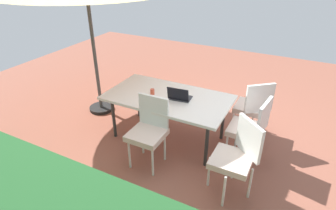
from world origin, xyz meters
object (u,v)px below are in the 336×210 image
object	(u,v)px
laptop	(179,96)
chair_northwest	(236,155)
dining_table	(168,99)
chair_southwest	(253,106)
chair_west	(251,127)
chair_north	(149,129)
cup	(152,92)

from	to	relation	value
laptop	chair_northwest	bearing A→B (deg)	142.61
dining_table	chair_southwest	world-z (taller)	chair_southwest
chair_west	chair_north	bearing A→B (deg)	-53.91
chair_north	chair_northwest	bearing A→B (deg)	-2.03
cup	laptop	bearing A→B (deg)	-174.73
chair_southwest	laptop	xyz separation A→B (m)	(0.95, 0.66, 0.24)
dining_table	chair_north	size ratio (longest dim) A/B	1.89
chair_southwest	chair_northwest	world-z (taller)	same
chair_southwest	cup	size ratio (longest dim) A/B	11.34
chair_west	laptop	size ratio (longest dim) A/B	2.85
chair_southwest	chair_north	bearing A→B (deg)	9.78
dining_table	chair_southwest	size ratio (longest dim) A/B	1.89
dining_table	laptop	xyz separation A→B (m)	(-0.19, 0.01, 0.10)
chair_northwest	laptop	size ratio (longest dim) A/B	2.85
chair_southwest	laptop	world-z (taller)	chair_southwest
dining_table	chair_northwest	distance (m)	1.41
chair_southwest	chair_north	size ratio (longest dim) A/B	1.00
chair_northwest	laptop	world-z (taller)	chair_northwest
chair_northwest	chair_north	bearing A→B (deg)	-139.22
chair_west	laptop	world-z (taller)	chair_west
chair_north	dining_table	bearing A→B (deg)	92.06
chair_northwest	laptop	xyz separation A→B (m)	(1.05, -0.64, 0.24)
chair_southwest	chair_west	world-z (taller)	same
dining_table	chair_north	bearing A→B (deg)	93.50
chair_southwest	laptop	size ratio (longest dim) A/B	2.85
cup	chair_southwest	bearing A→B (deg)	-153.34
chair_northwest	cup	size ratio (longest dim) A/B	11.34
chair_north	cup	size ratio (longest dim) A/B	11.34
chair_southwest	laptop	distance (m)	1.18
chair_west	chair_northwest	distance (m)	0.68
chair_northwest	chair_north	size ratio (longest dim) A/B	1.00
dining_table	chair_west	bearing A→B (deg)	-178.74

